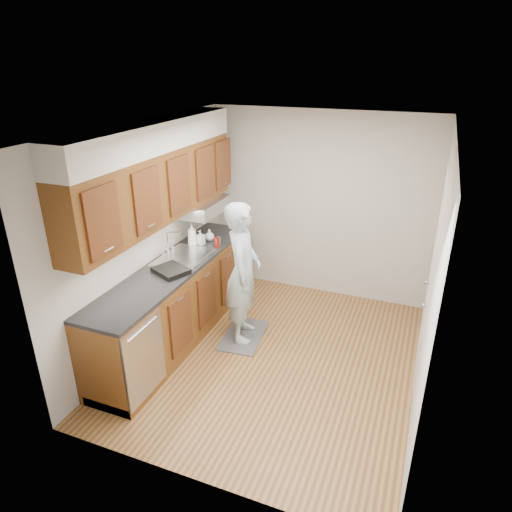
{
  "coord_description": "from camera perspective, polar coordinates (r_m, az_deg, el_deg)",
  "views": [
    {
      "loc": [
        1.37,
        -3.99,
        3.11
      ],
      "look_at": [
        -0.31,
        0.25,
        1.09
      ],
      "focal_mm": 32.0,
      "sensor_mm": 36.0,
      "label": 1
    }
  ],
  "objects": [
    {
      "name": "dish_rack",
      "position": [
        5.02,
        -10.58,
        -1.81
      ],
      "size": [
        0.44,
        0.41,
        0.06
      ],
      "primitive_type": "cube",
      "rotation": [
        0.0,
        0.0,
        -0.42
      ],
      "color": "black",
      "rests_on": "counter"
    },
    {
      "name": "soap_bottle_c",
      "position": [
        5.81,
        -5.83,
        2.66
      ],
      "size": [
        0.16,
        0.16,
        0.15
      ],
      "primitive_type": "imported",
      "rotation": [
        0.0,
        0.0,
        0.69
      ],
      "color": "white",
      "rests_on": "counter"
    },
    {
      "name": "upper_cabinets",
      "position": [
        4.99,
        -12.04,
        9.95
      ],
      "size": [
        0.47,
        2.8,
        1.21
      ],
      "color": "brown",
      "rests_on": "wall_left"
    },
    {
      "name": "wall_left",
      "position": [
        5.26,
        -13.2,
        2.52
      ],
      "size": [
        0.02,
        3.5,
        2.5
      ],
      "primitive_type": "cube",
      "color": "#B9B5AD",
      "rests_on": "floor"
    },
    {
      "name": "person",
      "position": [
        5.12,
        -1.67,
        -0.98
      ],
      "size": [
        0.61,
        0.76,
        1.89
      ],
      "primitive_type": "imported",
      "rotation": [
        0.0,
        0.0,
        1.85
      ],
      "color": "#A6BFCA",
      "rests_on": "floor_mat"
    },
    {
      "name": "steel_can",
      "position": [
        5.65,
        -4.73,
        1.85
      ],
      "size": [
        0.08,
        0.08,
        0.11
      ],
      "primitive_type": "cylinder",
      "rotation": [
        0.0,
        0.0,
        0.43
      ],
      "color": "#A5A5AA",
      "rests_on": "counter"
    },
    {
      "name": "floor",
      "position": [
        5.24,
        2.19,
        -12.5
      ],
      "size": [
        3.5,
        3.5,
        0.0
      ],
      "primitive_type": "plane",
      "color": "olive",
      "rests_on": "ground"
    },
    {
      "name": "soap_bottle_b",
      "position": [
        5.69,
        -6.97,
        2.33
      ],
      "size": [
        0.1,
        0.1,
        0.19
      ],
      "primitive_type": "imported",
      "rotation": [
        0.0,
        0.0,
        -0.22
      ],
      "color": "white",
      "rests_on": "counter"
    },
    {
      "name": "wall_right",
      "position": [
        4.41,
        21.19,
        -2.79
      ],
      "size": [
        0.02,
        3.5,
        2.5
      ],
      "primitive_type": "cube",
      "color": "#B9B5AD",
      "rests_on": "floor"
    },
    {
      "name": "counter",
      "position": [
        5.42,
        -9.82,
        -5.39
      ],
      "size": [
        0.64,
        2.8,
        1.3
      ],
      "color": "brown",
      "rests_on": "floor"
    },
    {
      "name": "floor_mat",
      "position": [
        5.58,
        -1.56,
        -9.86
      ],
      "size": [
        0.52,
        0.81,
        0.01
      ],
      "primitive_type": "cube",
      "rotation": [
        0.0,
        0.0,
        0.1
      ],
      "color": "#555558",
      "rests_on": "floor"
    },
    {
      "name": "wall_back",
      "position": [
        6.19,
        7.83,
        6.19
      ],
      "size": [
        3.0,
        0.02,
        2.5
      ],
      "primitive_type": "cube",
      "color": "#B9B5AD",
      "rests_on": "floor"
    },
    {
      "name": "ceiling",
      "position": [
        4.27,
        2.73,
        15.67
      ],
      "size": [
        3.5,
        3.5,
        0.0
      ],
      "primitive_type": "plane",
      "rotation": [
        3.14,
        0.0,
        0.0
      ],
      "color": "white",
      "rests_on": "wall_left"
    },
    {
      "name": "soap_bottle_a",
      "position": [
        5.64,
        -7.99,
        2.66
      ],
      "size": [
        0.14,
        0.14,
        0.3
      ],
      "primitive_type": "imported",
      "rotation": [
        0.0,
        0.0,
        0.23
      ],
      "color": "white",
      "rests_on": "counter"
    },
    {
      "name": "soda_can",
      "position": [
        5.61,
        -4.92,
        1.72
      ],
      "size": [
        0.07,
        0.07,
        0.12
      ],
      "primitive_type": "cylinder",
      "rotation": [
        0.0,
        0.0,
        -0.12
      ],
      "color": "#B4291E",
      "rests_on": "counter"
    },
    {
      "name": "closet_door",
      "position": [
        4.77,
        20.78,
        -3.67
      ],
      "size": [
        0.02,
        1.22,
        2.05
      ],
      "primitive_type": "cube",
      "color": "silver",
      "rests_on": "wall_right"
    }
  ]
}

